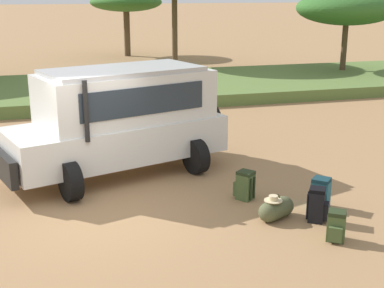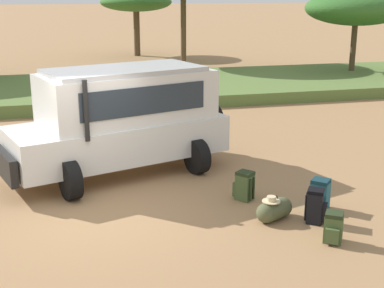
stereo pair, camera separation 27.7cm
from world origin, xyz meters
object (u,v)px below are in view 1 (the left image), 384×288
backpack_outermost (336,226)px  duffel_bag_low_black_case (276,209)px  safari_vehicle (121,119)px  backpack_cluster_center (317,205)px  backpack_near_rear_wheel (320,193)px  acacia_tree_distant_right (347,8)px  acacia_tree_right_mid (126,3)px  backpack_beside_front_wheel (245,185)px

backpack_outermost → duffel_bag_low_black_case: size_ratio=0.69×
safari_vehicle → duffel_bag_low_black_case: 4.27m
backpack_outermost → duffel_bag_low_black_case: (-0.60, 1.11, -0.06)m
backpack_cluster_center → backpack_near_rear_wheel: size_ratio=1.06×
acacia_tree_distant_right → backpack_outermost: bearing=-121.1°
backpack_outermost → acacia_tree_right_mid: (0.78, 27.25, 3.08)m
backpack_cluster_center → backpack_outermost: bearing=-95.3°
backpack_beside_front_wheel → backpack_outermost: bearing=-69.6°
backpack_near_rear_wheel → acacia_tree_distant_right: (8.73, 13.87, 3.00)m
acacia_tree_distant_right → backpack_near_rear_wheel: bearing=-122.2°
acacia_tree_right_mid → safari_vehicle: bearing=-99.4°
duffel_bag_low_black_case → acacia_tree_distant_right: acacia_tree_distant_right is taller
backpack_cluster_center → acacia_tree_distant_right: size_ratio=0.14×
backpack_outermost → acacia_tree_distant_right: acacia_tree_distant_right is taller
safari_vehicle → acacia_tree_distant_right: acacia_tree_distant_right is taller
acacia_tree_distant_right → duffel_bag_low_black_case: bearing=-124.7°
backpack_cluster_center → backpack_outermost: size_ratio=1.21×
backpack_beside_front_wheel → duffel_bag_low_black_case: bearing=-79.0°
acacia_tree_right_mid → acacia_tree_distant_right: 14.67m
backpack_beside_front_wheel → backpack_cluster_center: 1.63m
backpack_cluster_center → acacia_tree_right_mid: (0.71, 26.44, 3.02)m
acacia_tree_right_mid → acacia_tree_distant_right: size_ratio=0.97×
backpack_cluster_center → acacia_tree_distant_right: (9.10, 14.42, 2.99)m
backpack_beside_front_wheel → acacia_tree_distant_right: (9.99, 13.04, 3.01)m
backpack_cluster_center → backpack_near_rear_wheel: bearing=56.4°
backpack_cluster_center → backpack_outermost: (-0.07, -0.81, -0.05)m
acacia_tree_distant_right → safari_vehicle: bearing=-138.5°
acacia_tree_right_mid → backpack_beside_front_wheel: bearing=-93.6°
acacia_tree_right_mid → acacia_tree_distant_right: acacia_tree_distant_right is taller
backpack_cluster_center → acacia_tree_right_mid: bearing=88.5°
safari_vehicle → backpack_beside_front_wheel: size_ratio=9.12×
backpack_beside_front_wheel → acacia_tree_distant_right: bearing=52.6°
backpack_outermost → backpack_cluster_center: bearing=84.7°
backpack_beside_front_wheel → backpack_near_rear_wheel: size_ratio=0.99×
backpack_beside_front_wheel → backpack_outermost: (0.81, -2.18, -0.03)m
duffel_bag_low_black_case → backpack_beside_front_wheel: bearing=101.0°
acacia_tree_distant_right → acacia_tree_right_mid: bearing=124.9°
backpack_outermost → acacia_tree_right_mid: acacia_tree_right_mid is taller
backpack_near_rear_wheel → backpack_outermost: size_ratio=1.14×
backpack_outermost → acacia_tree_right_mid: bearing=88.4°
backpack_near_rear_wheel → acacia_tree_distant_right: acacia_tree_distant_right is taller
backpack_cluster_center → backpack_outermost: backpack_cluster_center is taller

